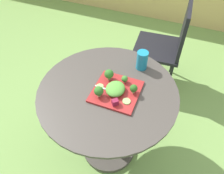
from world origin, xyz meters
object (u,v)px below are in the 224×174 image
object	(u,v)px
salad_plate	(116,91)
fork	(109,90)
drinking_glass	(142,61)
patio_chair	(169,42)

from	to	relation	value
salad_plate	fork	world-z (taller)	fork
drinking_glass	fork	world-z (taller)	drinking_glass
drinking_glass	fork	bearing A→B (deg)	-113.27
salad_plate	drinking_glass	distance (m)	0.29
patio_chair	fork	xyz separation A→B (m)	(-0.21, -0.97, 0.24)
salad_plate	fork	xyz separation A→B (m)	(-0.04, -0.01, 0.01)
patio_chair	drinking_glass	size ratio (longest dim) A/B	6.87
drinking_glass	salad_plate	bearing A→B (deg)	-106.18
patio_chair	drinking_glass	xyz separation A→B (m)	(-0.09, -0.69, 0.28)
salad_plate	drinking_glass	bearing A→B (deg)	73.82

